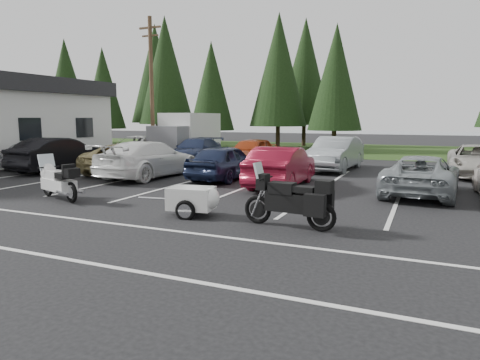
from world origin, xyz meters
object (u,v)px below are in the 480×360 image
Objects in this scene: box_truck at (183,136)px; touring_motorcycle at (58,177)px; car_far_1 at (196,151)px; car_far_4 at (477,161)px; car_near_1 at (60,154)px; car_far_3 at (335,154)px; car_near_6 at (421,175)px; adventure_motorcycle at (289,195)px; car_near_0 at (37,154)px; car_near_4 at (225,162)px; car_near_3 at (149,159)px; car_far_2 at (251,152)px; utility_pole at (152,85)px; cargo_trailer at (191,201)px; car_near_2 at (134,158)px; car_far_0 at (136,148)px; car_near_5 at (282,166)px.

touring_motorcycle is at bearing -74.37° from box_truck.
car_far_1 reaches higher than car_far_4.
car_near_1 reaches higher than car_far_4.
box_truck reaches higher than car_far_3.
car_far_3 reaches higher than car_near_6.
box_truck is 2.19× the size of adventure_motorcycle.
car_near_1 reaches higher than car_near_0.
car_near_4 is (8.71, 0.61, -0.08)m from car_near_1.
car_near_6 is (16.37, 0.01, -0.15)m from car_near_1.
car_near_4 is (3.36, 0.70, -0.05)m from car_near_3.
box_truck reaches higher than car_near_4.
box_truck is at bearing 156.04° from car_far_2.
car_near_0 is at bearing 161.96° from adventure_motorcycle.
cargo_trailer is at bearing -51.77° from utility_pole.
car_near_2 is 1.68m from car_near_3.
car_near_2 is at bearing 149.77° from adventure_motorcycle.
car_far_1 is at bearing 109.80° from cargo_trailer.
car_far_0 is (-16.36, 6.02, 0.07)m from car_near_6.
adventure_motorcycle is (4.85, -6.65, 0.03)m from car_near_4.
car_near_2 is 11.81m from adventure_motorcycle.
car_near_0 is at bearing 161.45° from touring_motorcycle.
car_near_3 is 1.09× the size of car_far_4.
car_near_1 is 16.37m from car_near_6.
car_near_2 is 9.60m from cargo_trailer.
car_far_1 is 14.37m from car_far_4.
utility_pole is 9.27m from car_far_2.
car_near_1 is 0.93× the size of car_far_0.
touring_motorcycle is at bearing 167.31° from cargo_trailer.
car_near_1 is 3.95m from car_near_2.
car_near_1 is 1.08× the size of car_near_5.
touring_motorcycle is (-5.67, -5.42, -0.05)m from car_near_5.
car_far_1 is at bearing -76.96° from car_near_3.
car_far_2 is (10.00, 5.04, 0.05)m from car_near_0.
adventure_motorcycle reaches higher than car_near_0.
box_truck is 1.24× the size of car_far_2.
car_near_2 is 1.14× the size of car_far_2.
car_near_1 is 13.61m from car_far_3.
car_near_4 is at bearing -49.17° from box_truck.
car_far_4 is at bearing -6.40° from utility_pole.
box_truck is (2.00, 0.50, -3.25)m from utility_pole.
car_near_5 reaches higher than car_near_0.
car_near_4 reaches higher than cargo_trailer.
car_near_4 is 7.68m from car_near_6.
car_near_5 is at bearing -55.39° from car_far_2.
car_far_1 is (-4.52, 5.44, -0.03)m from car_near_4.
car_near_5 is 1.02× the size of car_far_2.
car_far_4 is (18.56, -0.06, -0.04)m from car_far_0.
box_truck is 10.55m from car_near_4.
car_far_1 is 1.90× the size of touring_motorcycle.
box_truck is 16.89m from car_near_6.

